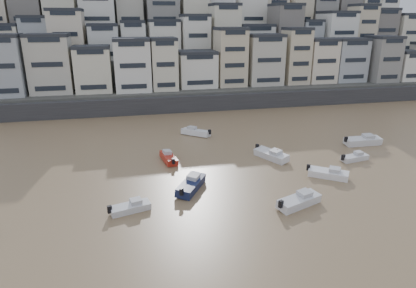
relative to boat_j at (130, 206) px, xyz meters
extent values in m
cube|color=#38383A|center=(16.11, 43.58, 1.12)|extent=(140.00, 3.00, 3.50)
cube|color=#4C4C47|center=(21.11, 50.58, 1.37)|extent=(140.00, 14.00, 4.00)
cube|color=#4C4C47|center=(21.11, 62.58, 4.37)|extent=(140.00, 14.00, 10.00)
cube|color=#4C4C47|center=(21.11, 74.58, 8.37)|extent=(140.00, 14.00, 18.00)
cube|color=#4C4C47|center=(21.11, 86.58, 12.37)|extent=(140.00, 16.00, 26.00)
cube|color=#4C4C47|center=(21.11, 100.58, 15.37)|extent=(140.00, 18.00, 32.00)
camera|label=1|loc=(0.19, -35.94, 18.76)|focal=32.00mm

